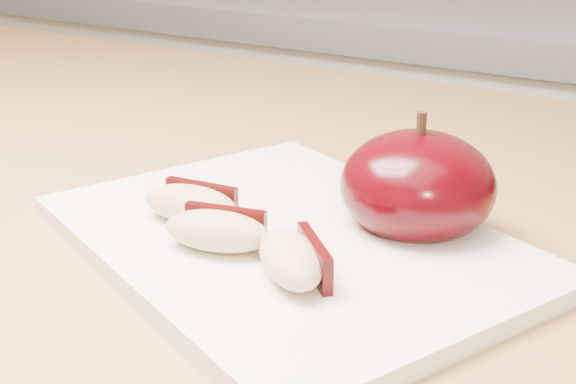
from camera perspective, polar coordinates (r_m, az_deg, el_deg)
The scene contains 6 objects.
back_cabinet at distance 1.35m, azimuth 14.40°, elevation -6.93°, with size 2.40×0.62×0.94m.
cutting_board at distance 0.46m, azimuth 0.00°, elevation -3.54°, with size 0.27×0.20×0.01m, color white.
apple_half at distance 0.47m, azimuth 9.19°, elevation 0.46°, with size 0.12×0.12×0.08m.
apple_wedge_a at distance 0.47m, azimuth -6.83°, elevation -0.81°, with size 0.06×0.04×0.02m.
apple_wedge_b at distance 0.44m, azimuth -5.00°, elevation -2.72°, with size 0.06×0.04×0.02m.
apple_wedge_c at distance 0.40m, azimuth 0.37°, elevation -4.75°, with size 0.06×0.06×0.02m.
Camera 1 is at (0.31, 0.05, 1.10)m, focal length 50.00 mm.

